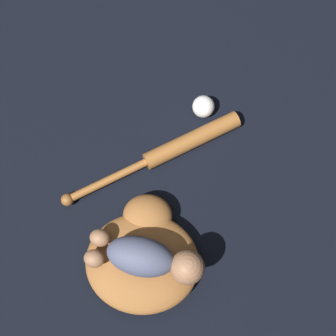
{
  "coord_description": "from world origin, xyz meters",
  "views": [
    {
      "loc": [
        0.21,
        -0.11,
        1.34
      ],
      "look_at": [
        0.01,
        0.32,
        0.07
      ],
      "focal_mm": 50.0,
      "sensor_mm": 36.0,
      "label": 1
    }
  ],
  "objects_px": {
    "baseball_bat": "(175,148)",
    "baseball_glove": "(143,254)",
    "baby_figure": "(149,258)",
    "baseball": "(203,107)"
  },
  "relations": [
    {
      "from": "baseball_bat",
      "to": "baseball_glove",
      "type": "bearing_deg",
      "value": -80.64
    },
    {
      "from": "baby_figure",
      "to": "baseball_bat",
      "type": "bearing_deg",
      "value": 103.47
    },
    {
      "from": "baseball",
      "to": "baseball_glove",
      "type": "bearing_deg",
      "value": -86.42
    },
    {
      "from": "baseball_glove",
      "to": "baseball",
      "type": "bearing_deg",
      "value": 93.58
    },
    {
      "from": "baseball_bat",
      "to": "baseball",
      "type": "xyz_separation_m",
      "value": [
        0.02,
        0.16,
        0.01
      ]
    },
    {
      "from": "baseball_bat",
      "to": "baby_figure",
      "type": "bearing_deg",
      "value": -76.53
    },
    {
      "from": "baseball_glove",
      "to": "baseball",
      "type": "relative_size",
      "value": 5.58
    },
    {
      "from": "baseball_glove",
      "to": "baseball",
      "type": "distance_m",
      "value": 0.5
    },
    {
      "from": "baseball_glove",
      "to": "baseball_bat",
      "type": "bearing_deg",
      "value": 99.36
    },
    {
      "from": "baseball_glove",
      "to": "baseball_bat",
      "type": "relative_size",
      "value": 0.8
    }
  ]
}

